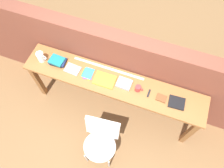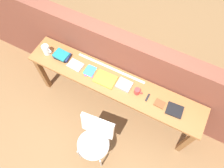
{
  "view_description": "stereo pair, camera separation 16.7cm",
  "coord_description": "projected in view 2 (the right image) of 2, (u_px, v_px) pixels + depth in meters",
  "views": [
    {
      "loc": [
        0.46,
        -1.0,
        3.42
      ],
      "look_at": [
        0.0,
        0.25,
        0.9
      ],
      "focal_mm": 35.0,
      "sensor_mm": 36.0,
      "label": 1
    },
    {
      "loc": [
        0.61,
        -0.93,
        3.42
      ],
      "look_at": [
        0.0,
        0.25,
        0.9
      ],
      "focal_mm": 35.0,
      "sensor_mm": 36.0,
      "label": 2
    }
  ],
  "objects": [
    {
      "name": "multitool_folded",
      "position": [
        148.0,
        97.0,
        2.77
      ],
      "size": [
        0.03,
        0.11,
        0.02
      ],
      "primitive_type": "cube",
      "rotation": [
        0.0,
        0.0,
        -0.03
      ],
      "color": "black",
      "rests_on": "sideboard"
    },
    {
      "name": "ruler_metal_back_edge",
      "position": [
        111.0,
        68.0,
        2.98
      ],
      "size": [
        1.01,
        0.03,
        0.0
      ],
      "primitive_type": "cube",
      "color": "silver",
      "rests_on": "sideboard"
    },
    {
      "name": "ground_plane",
      "position": [
        105.0,
        122.0,
        3.54
      ],
      "size": [
        40.0,
        40.0,
        0.0
      ],
      "primitive_type": "plane",
      "color": "brown"
    },
    {
      "name": "sideboard",
      "position": [
        114.0,
        87.0,
        3.01
      ],
      "size": [
        2.5,
        0.44,
        0.88
      ],
      "color": "#996033",
      "rests_on": "ground"
    },
    {
      "name": "book_open_centre",
      "position": [
        105.0,
        79.0,
        2.89
      ],
      "size": [
        0.28,
        0.21,
        0.02
      ],
      "primitive_type": "cube",
      "rotation": [
        0.0,
        0.0,
        0.01
      ],
      "color": "gold",
      "rests_on": "sideboard"
    },
    {
      "name": "chair_white_moulded",
      "position": [
        95.0,
        138.0,
        2.89
      ],
      "size": [
        0.49,
        0.5,
        0.89
      ],
      "color": "silver",
      "rests_on": "ground"
    },
    {
      "name": "pamphlet_pile_colourful",
      "position": [
        90.0,
        71.0,
        2.96
      ],
      "size": [
        0.15,
        0.19,
        0.01
      ],
      "color": "purple",
      "rests_on": "sideboard"
    },
    {
      "name": "book_grey_hardcover",
      "position": [
        124.0,
        85.0,
        2.85
      ],
      "size": [
        0.2,
        0.16,
        0.04
      ],
      "primitive_type": "cube",
      "rotation": [
        0.0,
        0.0,
        -0.03
      ],
      "color": "#9E9EA3",
      "rests_on": "sideboard"
    },
    {
      "name": "book_stack_leftmost",
      "position": [
        62.0,
        56.0,
        3.04
      ],
      "size": [
        0.23,
        0.18,
        0.08
      ],
      "color": "black",
      "rests_on": "sideboard"
    },
    {
      "name": "leather_journal_brown",
      "position": [
        160.0,
        104.0,
        2.73
      ],
      "size": [
        0.14,
        0.11,
        0.02
      ],
      "primitive_type": "cube",
      "rotation": [
        0.0,
        0.0,
        -0.05
      ],
      "color": "brown",
      "rests_on": "sideboard"
    },
    {
      "name": "pitcher_white",
      "position": [
        46.0,
        50.0,
        3.04
      ],
      "size": [
        0.14,
        0.1,
        0.18
      ],
      "color": "white",
      "rests_on": "sideboard"
    },
    {
      "name": "mug",
      "position": [
        137.0,
        91.0,
        2.77
      ],
      "size": [
        0.11,
        0.08,
        0.09
      ],
      "color": "red",
      "rests_on": "sideboard"
    },
    {
      "name": "brick_wall_back",
      "position": [
        124.0,
        69.0,
        3.19
      ],
      "size": [
        6.0,
        0.2,
        1.4
      ],
      "primitive_type": "cube",
      "color": "brown",
      "rests_on": "ground"
    },
    {
      "name": "book_repair_rightmost",
      "position": [
        175.0,
        110.0,
        2.69
      ],
      "size": [
        0.21,
        0.18,
        0.03
      ],
      "primitive_type": "cube",
      "rotation": [
        0.0,
        0.0,
        0.06
      ],
      "color": "black",
      "rests_on": "sideboard"
    },
    {
      "name": "magazine_cycling",
      "position": [
        75.0,
        65.0,
        3.0
      ],
      "size": [
        0.21,
        0.16,
        0.02
      ],
      "primitive_type": "cube",
      "rotation": [
        0.0,
        0.0,
        -0.07
      ],
      "color": "#9E9EA3",
      "rests_on": "sideboard"
    }
  ]
}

